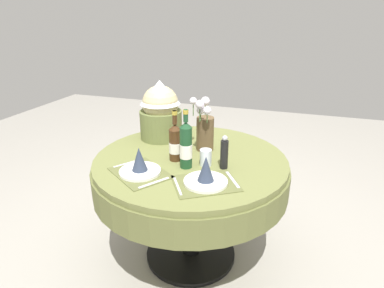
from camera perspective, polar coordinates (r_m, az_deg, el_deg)
ground at (r=2.49m, az=-0.23°, el=-18.92°), size 8.00×8.00×0.00m
dining_table at (r=2.13m, az=-0.26°, el=-5.79°), size 1.26×1.26×0.78m
place_setting_left at (r=1.87m, az=-9.27°, el=-3.84°), size 0.43×0.41×0.16m
place_setting_right at (r=1.73m, az=2.45°, el=-5.68°), size 0.43×0.40×0.16m
flower_vase at (r=2.12m, az=2.22°, el=2.82°), size 0.18×0.21×0.37m
wine_bottle_left at (r=1.99m, az=-3.00°, el=0.34°), size 0.08×0.08×0.32m
wine_bottle_centre at (r=1.88m, az=-1.09°, el=-0.22°), size 0.07×0.07×0.36m
tumbler_near_left at (r=1.94m, az=2.44°, el=-2.42°), size 0.07×0.07×0.10m
pepper_mill at (r=1.89m, az=5.75°, el=-1.65°), size 0.05×0.05×0.21m
gift_tub_back_left at (r=2.33m, az=-5.63°, el=6.31°), size 0.31×0.31×0.43m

